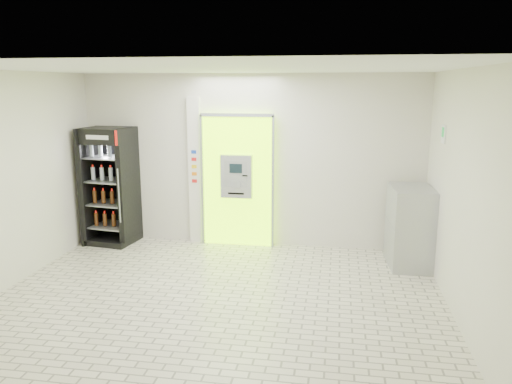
# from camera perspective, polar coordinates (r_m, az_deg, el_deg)

# --- Properties ---
(ground) EXTENTS (6.00, 6.00, 0.00)m
(ground) POSITION_cam_1_polar(r_m,az_deg,el_deg) (6.80, -4.50, -12.24)
(ground) COLOR beige
(ground) RESTS_ON ground
(room_shell) EXTENTS (6.00, 6.00, 6.00)m
(room_shell) POSITION_cam_1_polar(r_m,az_deg,el_deg) (6.27, -4.78, 3.28)
(room_shell) COLOR silver
(room_shell) RESTS_ON ground
(atm_assembly) EXTENTS (1.30, 0.24, 2.33)m
(atm_assembly) POSITION_cam_1_polar(r_m,az_deg,el_deg) (8.75, -2.11, 1.39)
(atm_assembly) COLOR #9DFF00
(atm_assembly) RESTS_ON ground
(pillar) EXTENTS (0.22, 0.11, 2.60)m
(pillar) POSITION_cam_1_polar(r_m,az_deg,el_deg) (8.95, -6.97, 2.39)
(pillar) COLOR silver
(pillar) RESTS_ON ground
(beverage_cooler) EXTENTS (0.87, 0.81, 2.08)m
(beverage_cooler) POSITION_cam_1_polar(r_m,az_deg,el_deg) (9.26, -16.30, 0.41)
(beverage_cooler) COLOR black
(beverage_cooler) RESTS_ON ground
(steel_cabinet) EXTENTS (0.69, 0.98, 1.25)m
(steel_cabinet) POSITION_cam_1_polar(r_m,az_deg,el_deg) (8.19, 17.19, -3.81)
(steel_cabinet) COLOR #9EA0A5
(steel_cabinet) RESTS_ON ground
(exit_sign) EXTENTS (0.02, 0.22, 0.26)m
(exit_sign) POSITION_cam_1_polar(r_m,az_deg,el_deg) (7.58, 20.64, 6.22)
(exit_sign) COLOR white
(exit_sign) RESTS_ON room_shell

